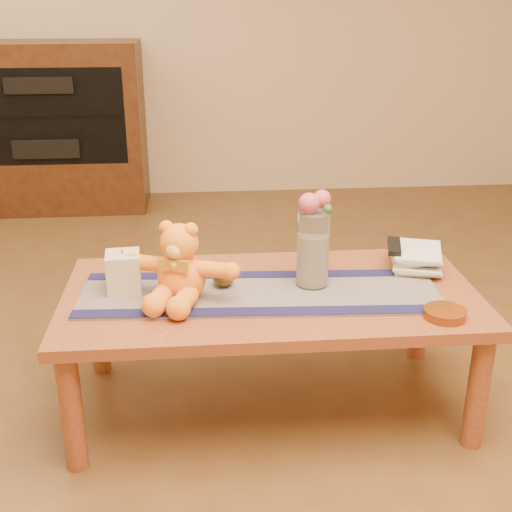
{
  "coord_description": "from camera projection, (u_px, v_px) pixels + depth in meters",
  "views": [
    {
      "loc": [
        -0.22,
        -2.01,
        1.39
      ],
      "look_at": [
        -0.05,
        0.0,
        0.58
      ],
      "focal_mm": 46.13,
      "sensor_mm": 36.0,
      "label": 1
    }
  ],
  "objects": [
    {
      "name": "potpourri_fill",
      "position": [
        313.0,
        260.0,
        2.23
      ],
      "size": [
        0.09,
        0.09,
        0.18
      ],
      "primitive_type": "cylinder",
      "color": "beige",
      "rests_on": "glass_vase"
    },
    {
      "name": "glass_vase",
      "position": [
        313.0,
        249.0,
        2.21
      ],
      "size": [
        0.11,
        0.11,
        0.26
      ],
      "primitive_type": "cylinder",
      "color": "silver",
      "rests_on": "persian_runner"
    },
    {
      "name": "bronze_ball",
      "position": [
        223.0,
        276.0,
        2.23
      ],
      "size": [
        0.1,
        0.1,
        0.08
      ],
      "primitive_type": "sphere",
      "rotation": [
        0.0,
        0.0,
        -0.42
      ],
      "color": "#494118",
      "rests_on": "persian_runner"
    },
    {
      "name": "blue_flower_back",
      "position": [
        316.0,
        201.0,
        2.19
      ],
      "size": [
        0.04,
        0.04,
        0.04
      ],
      "primitive_type": "sphere",
      "color": "#454495",
      "rests_on": "glass_vase"
    },
    {
      "name": "media_cabinet",
      "position": [
        53.0,
        128.0,
        4.39
      ],
      "size": [
        1.2,
        0.5,
        1.1
      ],
      "primitive_type": "cube",
      "color": "black",
      "rests_on": "floor"
    },
    {
      "name": "stereo_upper",
      "position": [
        43.0,
        83.0,
        4.15
      ],
      "size": [
        0.42,
        0.28,
        0.1
      ],
      "primitive_type": "cube",
      "color": "black",
      "rests_on": "media_cabinet"
    },
    {
      "name": "stereo_lower",
      "position": [
        50.0,
        145.0,
        4.3
      ],
      "size": [
        0.42,
        0.28,
        0.12
      ],
      "primitive_type": "cube",
      "color": "black",
      "rests_on": "media_cabinet"
    },
    {
      "name": "table_leg_fl",
      "position": [
        72.0,
        412.0,
        2.0
      ],
      "size": [
        0.07,
        0.07,
        0.41
      ],
      "primitive_type": "cylinder",
      "color": "brown",
      "rests_on": "floor"
    },
    {
      "name": "pillar_candle",
      "position": [
        124.0,
        272.0,
        2.19
      ],
      "size": [
        0.12,
        0.12,
        0.13
      ],
      "primitive_type": "cube",
      "rotation": [
        0.0,
        0.0,
        0.08
      ],
      "color": "beige",
      "rests_on": "persian_runner"
    },
    {
      "name": "persian_runner",
      "position": [
        260.0,
        293.0,
        2.21
      ],
      "size": [
        1.22,
        0.41,
        0.01
      ],
      "primitive_type": "cube",
      "rotation": [
        0.0,
        0.0,
        -0.05
      ],
      "color": "#171B42",
      "rests_on": "coffee_table_top"
    },
    {
      "name": "table_leg_bl",
      "position": [
        98.0,
        323.0,
        2.54
      ],
      "size": [
        0.07,
        0.07,
        0.41
      ],
      "primitive_type": "cylinder",
      "color": "brown",
      "rests_on": "floor"
    },
    {
      "name": "blue_flower_side",
      "position": [
        304.0,
        205.0,
        2.17
      ],
      "size": [
        0.04,
        0.04,
        0.04
      ],
      "primitive_type": "sphere",
      "color": "#454495",
      "rests_on": "glass_vase"
    },
    {
      "name": "table_leg_fr",
      "position": [
        478.0,
        391.0,
        2.11
      ],
      "size": [
        0.07,
        0.07,
        0.41
      ],
      "primitive_type": "cylinder",
      "color": "brown",
      "rests_on": "floor"
    },
    {
      "name": "book_bottom",
      "position": [
        393.0,
        264.0,
        2.42
      ],
      "size": [
        0.21,
        0.25,
        0.02
      ],
      "primitive_type": "imported",
      "rotation": [
        0.0,
        0.0,
        -0.2
      ],
      "color": "beige",
      "rests_on": "coffee_table_top"
    },
    {
      "name": "cabinet_shelf",
      "position": [
        46.0,
        115.0,
        4.21
      ],
      "size": [
        1.02,
        0.2,
        0.02
      ],
      "primitive_type": "cube",
      "color": "black",
      "rests_on": "media_cabinet"
    },
    {
      "name": "teddy_bear",
      "position": [
        181.0,
        262.0,
        2.12
      ],
      "size": [
        0.44,
        0.4,
        0.25
      ],
      "primitive_type": null,
      "rotation": [
        0.0,
        0.0,
        -0.33
      ],
      "color": "orange",
      "rests_on": "persian_runner"
    },
    {
      "name": "book_upper",
      "position": [
        392.0,
        254.0,
        2.41
      ],
      "size": [
        0.2,
        0.25,
        0.02
      ],
      "primitive_type": "imported",
      "rotation": [
        0.0,
        0.0,
        -0.15
      ],
      "color": "beige",
      "rests_on": "book_lower"
    },
    {
      "name": "rose_right",
      "position": [
        322.0,
        199.0,
        2.16
      ],
      "size": [
        0.06,
        0.06,
        0.06
      ],
      "primitive_type": "sphere",
      "color": "#C74657",
      "rests_on": "glass_vase"
    },
    {
      "name": "amber_dish",
      "position": [
        445.0,
        314.0,
        2.04
      ],
      "size": [
        0.14,
        0.14,
        0.03
      ],
      "primitive_type": "cylinder",
      "rotation": [
        0.0,
        0.0,
        -0.07
      ],
      "color": "#BF5914",
      "rests_on": "coffee_table_top"
    },
    {
      "name": "rose_left",
      "position": [
        309.0,
        203.0,
        2.14
      ],
      "size": [
        0.07,
        0.07,
        0.07
      ],
      "primitive_type": "sphere",
      "color": "#C74657",
      "rests_on": "glass_vase"
    },
    {
      "name": "floor",
      "position": [
        270.0,
        403.0,
        2.4
      ],
      "size": [
        5.5,
        5.5,
        0.0
      ],
      "primitive_type": "plane",
      "color": "#503116",
      "rests_on": "ground"
    },
    {
      "name": "book_lower",
      "position": [
        394.0,
        260.0,
        2.41
      ],
      "size": [
        0.23,
        0.27,
        0.02
      ],
      "primitive_type": "imported",
      "rotation": [
        0.0,
        0.0,
        -0.34
      ],
      "color": "beige",
      "rests_on": "book_bottom"
    },
    {
      "name": "leaf_sprig",
      "position": [
        328.0,
        209.0,
        2.14
      ],
      "size": [
        0.03,
        0.03,
        0.03
      ],
      "primitive_type": "sphere",
      "color": "#33662D",
      "rests_on": "glass_vase"
    },
    {
      "name": "book_top",
      "position": [
        395.0,
        250.0,
        2.4
      ],
      "size": [
        0.22,
        0.26,
        0.02
      ],
      "primitive_type": "imported",
      "rotation": [
        0.0,
        0.0,
        -0.31
      ],
      "color": "beige",
      "rests_on": "book_upper"
    },
    {
      "name": "runner_border_far",
      "position": [
        259.0,
        275.0,
        2.34
      ],
      "size": [
        1.2,
        0.12,
        0.0
      ],
      "primitive_type": "cube",
      "rotation": [
        0.0,
        0.0,
        -0.05
      ],
      "color": "#15143C",
      "rests_on": "persian_runner"
    },
    {
      "name": "candle_wick",
      "position": [
        122.0,
        252.0,
        2.17
      ],
      "size": [
        0.0,
        0.0,
        0.01
      ],
      "primitive_type": "cylinder",
      "rotation": [
        0.0,
        0.0,
        0.08
      ],
      "color": "black",
      "rests_on": "pillar_candle"
    },
    {
      "name": "tv_remote",
      "position": [
        394.0,
        246.0,
        2.39
      ],
      "size": [
        0.08,
        0.17,
        0.02
      ],
      "primitive_type": "cube",
      "rotation": [
        0.0,
        0.0,
        -0.25
      ],
      "color": "black",
      "rests_on": "book_top"
    },
    {
      "name": "coffee_table_top",
      "position": [
        271.0,
        296.0,
        2.24
      ],
      "size": [
        1.4,
        0.7,
        0.04
      ],
      "primitive_type": "cube",
      "color": "brown",
      "rests_on": "floor"
    },
    {
      "name": "cabinet_cavity",
      "position": [
        43.0,
        117.0,
        4.13
      ],
      "size": [
        1.02,
        0.03,
        0.61
      ],
      "primitive_type": "cube",
      "color": "black",
      "rests_on": "media_cabinet"
    },
    {
      "name": "runner_border_near",
      "position": [
        262.0,
        311.0,
        2.07
      ],
      "size": [
        1.2,
        0.12,
        0.0
      ],
      "primitive_type": "cube",
      "rotation": [
        0.0,
        0.0,
        -0.05
      ],
      "color": "#15143C",
      "rests_on": "persian_runner"
    },
    {
      "name": "table_leg_br",
      "position": [
        420.0,
        310.0,
        2.64
      ],
      "size": [
        0.07,
        0.07,
        0.41
      ],
      "primitive_type": "cylinder",
      "color": "brown",
      "rests_on": "floor"
    }
  ]
}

